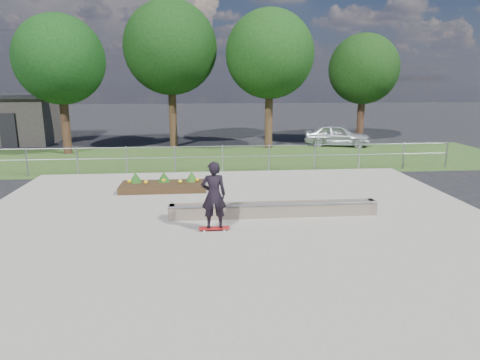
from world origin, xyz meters
name	(u,v)px	position (x,y,z in m)	size (l,w,h in m)	color
ground	(238,235)	(0.00, 0.00, 0.00)	(120.00, 120.00, 0.00)	black
grass_verge	(219,158)	(0.00, 11.00, 0.01)	(30.00, 8.00, 0.02)	#2E4A1D
concrete_slab	(238,234)	(0.00, 0.00, 0.03)	(15.00, 15.00, 0.06)	gray
fence	(222,155)	(0.00, 7.50, 0.77)	(20.06, 0.06, 1.20)	#9B9DA4
tree_far_left	(60,60)	(-8.00, 13.00, 4.85)	(4.55, 4.55, 7.15)	#331E14
tree_mid_left	(170,48)	(-2.50, 15.00, 5.61)	(5.25, 5.25, 8.25)	#311F13
tree_mid_right	(270,54)	(3.00, 14.00, 5.23)	(4.90, 4.90, 7.70)	#392416
tree_far_right	(364,69)	(9.00, 15.50, 4.48)	(4.20, 4.20, 6.60)	#311C13
grind_ledge	(274,209)	(1.15, 1.26, 0.26)	(6.00, 0.44, 0.43)	brown
planter_bed	(164,185)	(-2.25, 4.61, 0.24)	(3.00, 1.20, 0.61)	black
skateboarder	(214,195)	(-0.60, 0.22, 1.02)	(0.80, 0.45, 1.84)	white
parked_car	(337,135)	(7.20, 14.37, 0.65)	(1.53, 3.81, 1.30)	silver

